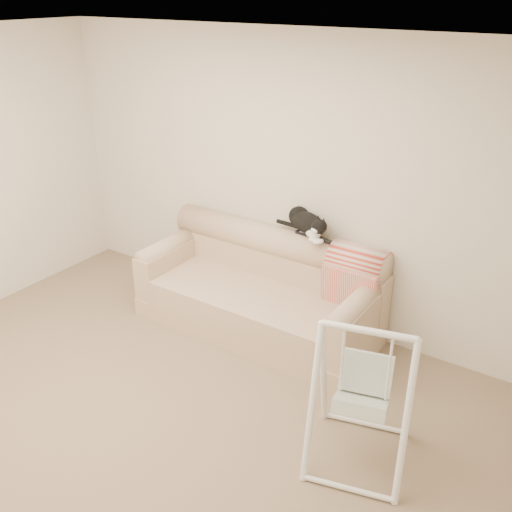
{
  "coord_description": "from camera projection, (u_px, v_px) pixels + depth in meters",
  "views": [
    {
      "loc": [
        2.46,
        -2.2,
        2.9
      ],
      "look_at": [
        0.14,
        1.27,
        0.9
      ],
      "focal_mm": 40.0,
      "sensor_mm": 36.0,
      "label": 1
    }
  ],
  "objects": [
    {
      "name": "ground_plane",
      "position": [
        143.0,
        425.0,
        4.14
      ],
      "size": [
        5.0,
        5.0,
        0.0
      ],
      "primitive_type": "plane",
      "color": "#78644F",
      "rests_on": "ground"
    },
    {
      "name": "room_shell",
      "position": [
        122.0,
        232.0,
        3.48
      ],
      "size": [
        5.04,
        4.04,
        2.6
      ],
      "color": "beige",
      "rests_on": "ground"
    },
    {
      "name": "sofa",
      "position": [
        261.0,
        292.0,
        5.22
      ],
      "size": [
        2.2,
        0.93,
        0.9
      ],
      "color": "tan",
      "rests_on": "ground"
    },
    {
      "name": "remote_a",
      "position": [
        305.0,
        234.0,
        5.02
      ],
      "size": [
        0.18,
        0.06,
        0.03
      ],
      "color": "black",
      "rests_on": "sofa"
    },
    {
      "name": "remote_b",
      "position": [
        323.0,
        240.0,
        4.91
      ],
      "size": [
        0.18,
        0.09,
        0.02
      ],
      "color": "black",
      "rests_on": "sofa"
    },
    {
      "name": "tuxedo_cat",
      "position": [
        307.0,
        223.0,
        4.98
      ],
      "size": [
        0.6,
        0.42,
        0.24
      ],
      "color": "black",
      "rests_on": "sofa"
    },
    {
      "name": "throw_blanket",
      "position": [
        357.0,
        268.0,
        4.81
      ],
      "size": [
        0.49,
        0.38,
        0.58
      ],
      "color": "red",
      "rests_on": "sofa"
    },
    {
      "name": "baby_swing",
      "position": [
        362.0,
        395.0,
        3.66
      ],
      "size": [
        0.77,
        0.81,
        1.03
      ],
      "color": "white",
      "rests_on": "ground"
    }
  ]
}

